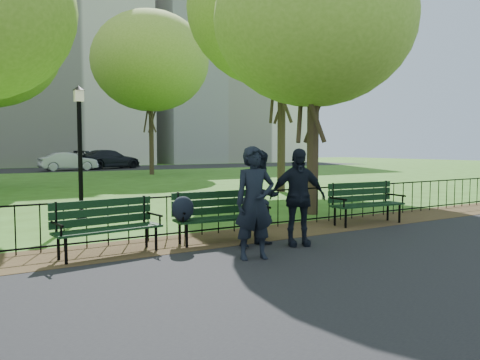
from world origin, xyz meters
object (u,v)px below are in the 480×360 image
tree_far_e (150,62)px  sedan_dark (109,159)px  lamppost (80,147)px  person_mid (261,198)px  park_bench_main (205,210)px  tree_near_e (314,21)px  tree_mid_e (282,7)px  person_right (298,197)px  person_left (255,203)px  sedan_silver (68,161)px  park_bench_right_a (365,198)px  park_bench_left_a (106,221)px

tree_far_e → sedan_dark: bearing=90.0°
lamppost → person_mid: lamppost is taller
park_bench_main → tree_near_e: tree_near_e is taller
tree_mid_e → person_right: 12.92m
tree_far_e → person_left: bearing=-107.1°
tree_near_e → person_mid: size_ratio=4.24×
sedan_dark → sedan_silver: bearing=98.0°
park_bench_right_a → sedan_silver: size_ratio=0.45×
park_bench_right_a → sedan_dark: 33.16m
park_bench_left_a → person_left: bearing=-46.0°
park_bench_main → sedan_silver: size_ratio=0.47×
tree_near_e → tree_far_e: tree_far_e is taller
park_bench_main → park_bench_left_a: size_ratio=1.10×
park_bench_main → sedan_silver: bearing=87.6°
park_bench_right_a → person_mid: (-3.64, -0.83, 0.29)m
park_bench_left_a → tree_mid_e: (9.64, 7.87, 7.09)m
lamppost → sedan_silver: lamppost is taller
tree_near_e → person_mid: tree_near_e is taller
lamppost → person_right: bearing=-63.3°
park_bench_main → tree_near_e: 6.78m
park_bench_right_a → park_bench_left_a: bearing=-176.0°
park_bench_right_a → person_right: 3.21m
tree_far_e → tree_near_e: bearing=-98.7°
park_bench_main → person_right: 1.79m
park_bench_right_a → person_mid: size_ratio=1.10×
lamppost → tree_mid_e: bearing=21.2°
tree_mid_e → tree_far_e: size_ratio=0.99×
sedan_dark → person_left: bearing=152.0°
person_left → person_right: 1.39m
person_mid → tree_far_e: bearing=64.3°
park_bench_right_a → tree_mid_e: 11.10m
person_right → tree_near_e: bearing=68.9°
park_bench_left_a → tree_far_e: 25.63m
park_bench_main → park_bench_right_a: (4.42, 0.07, -0.04)m
tree_far_e → person_mid: bearing=-106.2°
tree_mid_e → person_left: (-7.62, -9.50, -6.74)m
tree_far_e → person_left: (-7.50, -24.33, -6.78)m
park_bench_right_a → person_right: (-2.99, -1.12, 0.30)m
tree_mid_e → sedan_silver: bearing=99.5°
person_mid → park_bench_main: bearing=126.4°
tree_mid_e → person_mid: 13.06m
park_bench_left_a → sedan_dark: sedan_dark is taller
person_mid → park_bench_right_a: bearing=3.4°
park_bench_main → park_bench_right_a: size_ratio=1.05×
tree_near_e → tree_far_e: size_ratio=0.69×
tree_near_e → person_right: tree_near_e is taller
tree_mid_e → tree_far_e: bearing=90.5°
park_bench_main → person_mid: (0.78, -0.76, 0.25)m
park_bench_left_a → sedan_silver: (5.70, 31.29, 0.14)m
lamppost → park_bench_main: bearing=-73.3°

